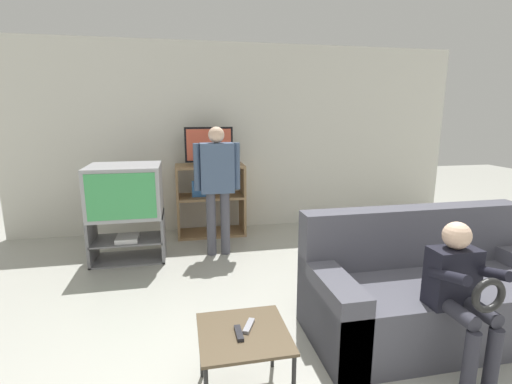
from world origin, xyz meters
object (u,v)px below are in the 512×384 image
Objects in this scene: tv_stand at (128,238)px; person_standing_adult at (217,179)px; media_shelf at (211,199)px; remote_control_white at (249,326)px; television_main at (126,190)px; remote_control_black at (239,333)px; couch at (429,293)px; television_flat at (209,147)px; person_seated_child at (461,289)px; snack_table at (243,339)px.

tv_stand is 0.54× the size of person_standing_adult.
remote_control_white is at bearing -90.56° from media_shelf.
television_main is 2.56m from remote_control_black.
remote_control_black is 0.08× the size of couch.
couch is (1.47, 0.36, -0.13)m from remote_control_white.
tv_stand is 0.83× the size of media_shelf.
television_flat is 0.82m from person_standing_adult.
couch is 0.59m from person_seated_child.
couch is at bearing 70.73° from person_seated_child.
television_flat reaches higher than remote_control_black.
remote_control_white is at bearing 41.05° from remote_control_black.
person_seated_child is at bearing 20.17° from remote_control_white.
tv_stand is 0.43× the size of couch.
television_flat reaches higher than remote_control_white.
remote_control_white is at bearing 44.01° from snack_table.
media_shelf reaches higher than remote_control_white.
television_main is (0.01, -0.01, 0.55)m from tv_stand.
remote_control_black is at bearing -93.01° from person_standing_adult.
person_standing_adult reaches higher than remote_control_black.
television_main is at bearing 111.47° from snack_table.
couch reaches higher than remote_control_black.
tv_stand reaches higher than remote_control_black.
tv_stand is 5.65× the size of remote_control_white.
media_shelf reaches higher than tv_stand.
person_seated_child is at bearing -109.27° from couch.
remote_control_white is 0.14× the size of person_seated_child.
snack_table is at bearing -92.31° from person_standing_adult.
tv_stand is 1.28× the size of television_flat.
person_standing_adult is at bearing 126.21° from couch.
television_main is 3.33m from person_seated_child.
snack_table is 1.36m from person_seated_child.
media_shelf is 6.77× the size of remote_control_black.
television_flat is at bearing -109.81° from media_shelf.
television_flat is at bearing 92.09° from person_standing_adult.
snack_table is 3.56× the size of remote_control_white.
remote_control_white is (0.07, 0.06, 0.00)m from remote_control_black.
remote_control_black is at bearing -69.23° from tv_stand.
person_standing_adult reaches higher than couch.
person_seated_child reaches higher than media_shelf.
snack_table is 0.27× the size of couch.
remote_control_white is 1.31m from person_seated_child.
television_flat is 3.21m from remote_control_black.
media_shelf is 1.53× the size of television_flat.
remote_control_white is (-0.03, -3.06, -0.05)m from media_shelf.
person_seated_child is (1.24, -2.42, -0.30)m from person_standing_adult.
tv_stand is 2.53m from remote_control_white.
person_standing_adult is at bearing -87.91° from television_flat.
person_seated_child is at bearing -62.81° from person_standing_adult.
snack_table is at bearing -110.40° from remote_control_white.
snack_table is at bearing -91.27° from media_shelf.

